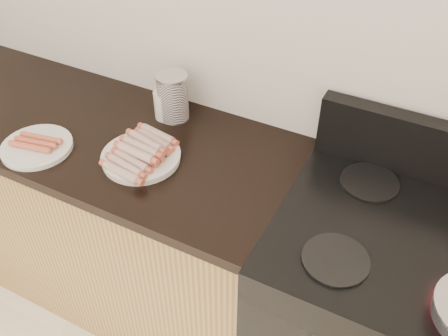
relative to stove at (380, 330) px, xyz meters
The scene contains 13 objects.
wall_back 1.19m from the stove, 157.38° to the left, with size 4.00×0.04×2.60m, color silver.
cabinet_base 1.48m from the stove, behind, with size 2.20×0.59×0.86m, color #AA8346.
counter_slab 1.54m from the stove, behind, with size 2.20×0.62×0.04m, color black.
stove is the anchor object (origin of this frame).
stove_panel 0.62m from the stove, 90.00° to the left, with size 0.76×0.06×0.20m, color black.
burner_near_left 0.52m from the stove, 135.00° to the right, with size 0.18×0.18×0.01m, color black.
burner_far_left 0.52m from the stove, 135.00° to the left, with size 0.18×0.18×0.01m, color black.
main_plate 0.98m from the stove, behind, with size 0.26×0.26×0.02m, color white.
side_plate 1.31m from the stove, behind, with size 0.24×0.24×0.02m, color silver.
hotdog_pile 1.00m from the stove, behind, with size 0.14×0.27×0.05m.
plain_sausages 1.32m from the stove, behind, with size 0.14×0.10×0.02m.
canister 1.07m from the stove, 166.93° to the left, with size 0.11×0.11×0.18m.
mug 1.07m from the stove, 167.98° to the left, with size 0.08×0.08×0.10m, color white.
Camera 1 is at (0.73, 0.63, 1.96)m, focal length 40.00 mm.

